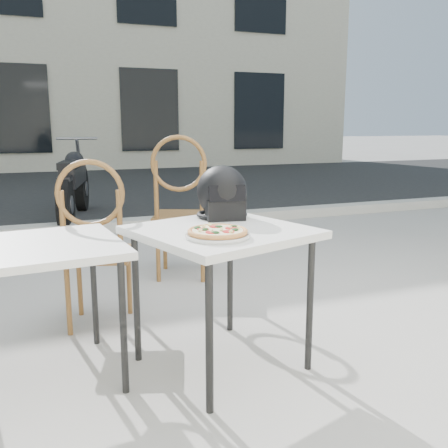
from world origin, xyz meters
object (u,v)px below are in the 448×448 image
object	(u,v)px
pizza	(218,231)
cafe_chair_side	(95,236)
cafe_table_side	(41,256)
motorcycle	(74,185)
plate	(218,236)
cafe_chair_main	(181,200)
helmet	(222,195)
cafe_table_main	(221,241)

from	to	relation	value
pizza	cafe_chair_side	xyz separation A→B (m)	(-0.44, 0.89, -0.18)
cafe_table_side	motorcycle	xyz separation A→B (m)	(0.48, 4.26, -0.16)
plate	cafe_chair_main	size ratio (longest dim) A/B	0.28
cafe_chair_main	motorcycle	xyz separation A→B (m)	(-0.59, 2.92, -0.18)
pizza	cafe_chair_side	distance (m)	1.01
helmet	cafe_chair_side	xyz separation A→B (m)	(-0.64, 0.43, -0.27)
helmet	motorcycle	world-z (taller)	motorcycle
helmet	motorcycle	distance (m)	4.20
cafe_table_main	motorcycle	world-z (taller)	motorcycle
pizza	motorcycle	bearing A→B (deg)	93.40
pizza	cafe_chair_main	world-z (taller)	cafe_chair_main
pizza	helmet	bearing A→B (deg)	66.76
pizza	helmet	world-z (taller)	helmet
cafe_chair_main	cafe_chair_side	world-z (taller)	cafe_chair_main
plate	cafe_table_side	distance (m)	0.84
cafe_table_main	plate	xyz separation A→B (m)	(-0.09, -0.19, 0.07)
cafe_chair_main	cafe_table_side	distance (m)	1.71
plate	cafe_table_side	xyz separation A→B (m)	(-0.75, 0.35, -0.11)
cafe_table_main	motorcycle	bearing A→B (deg)	94.68
cafe_table_main	pizza	distance (m)	0.23
plate	cafe_table_side	size ratio (longest dim) A/B	0.41
cafe_table_main	cafe_table_side	xyz separation A→B (m)	(-0.84, 0.16, -0.04)
cafe_chair_main	cafe_table_side	size ratio (longest dim) A/B	1.46
helmet	cafe_table_main	bearing A→B (deg)	-103.24
cafe_table_side	pizza	bearing A→B (deg)	-25.03
helmet	cafe_chair_main	bearing A→B (deg)	92.94
cafe_table_main	cafe_chair_main	distance (m)	1.51
helmet	cafe_chair_side	size ratio (longest dim) A/B	0.31
cafe_chair_side	motorcycle	size ratio (longest dim) A/B	0.50
pizza	cafe_chair_main	xyz separation A→B (m)	(0.31, 1.68, -0.11)
pizza	cafe_table_side	distance (m)	0.84
helmet	cafe_chair_side	distance (m)	0.82
cafe_table_side	cafe_chair_main	bearing A→B (deg)	51.38
cafe_table_main	helmet	bearing A→B (deg)	68.33
motorcycle	cafe_table_main	bearing A→B (deg)	-73.02
motorcycle	cafe_table_side	bearing A→B (deg)	-84.10
cafe_table_main	pizza	bearing A→B (deg)	-115.44
plate	helmet	xyz separation A→B (m)	(0.20, 0.46, 0.12)
helmet	cafe_chair_main	world-z (taller)	cafe_chair_main
pizza	helmet	xyz separation A→B (m)	(0.20, 0.46, 0.10)
cafe_chair_main	motorcycle	distance (m)	2.99
plate	motorcycle	distance (m)	4.63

